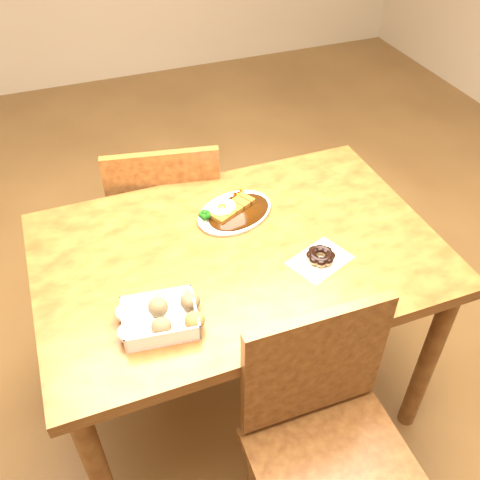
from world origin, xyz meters
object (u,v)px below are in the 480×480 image
object	(u,v)px
donut_box	(160,318)
pon_de_ring	(321,256)
chair_far	(167,221)
chair_near	(329,445)
table	(239,272)
katsu_curry_plate	(233,211)

from	to	relation	value
donut_box	pon_de_ring	world-z (taller)	donut_box
chair_far	pon_de_ring	world-z (taller)	chair_far
chair_near	pon_de_ring	bearing A→B (deg)	70.18
table	pon_de_ring	distance (m)	0.27
chair_far	donut_box	world-z (taller)	chair_far
table	pon_de_ring	world-z (taller)	pon_de_ring
chair_near	pon_de_ring	size ratio (longest dim) A/B	4.24
katsu_curry_plate	donut_box	distance (m)	0.49
table	chair_far	distance (m)	0.57
chair_far	katsu_curry_plate	xyz separation A→B (m)	(0.14, -0.38, 0.29)
chair_far	katsu_curry_plate	world-z (taller)	chair_far
table	donut_box	size ratio (longest dim) A/B	5.25
pon_de_ring	chair_far	bearing A→B (deg)	114.65
donut_box	pon_de_ring	size ratio (longest dim) A/B	1.12
chair_far	pon_de_ring	distance (m)	0.79
chair_near	katsu_curry_plate	distance (m)	0.75
chair_near	katsu_curry_plate	xyz separation A→B (m)	(-0.01, 0.69, 0.29)
table	chair_far	world-z (taller)	chair_far
donut_box	chair_far	bearing A→B (deg)	75.64
chair_far	pon_de_ring	bearing A→B (deg)	125.42
table	katsu_curry_plate	size ratio (longest dim) A/B	3.83
pon_de_ring	chair_near	bearing A→B (deg)	-110.58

